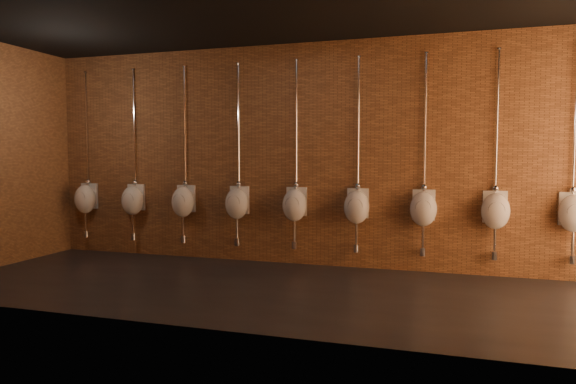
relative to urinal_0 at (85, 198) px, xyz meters
name	(u,v)px	position (x,y,z in m)	size (l,w,h in m)	color
ground	(281,290)	(3.83, -1.38, -0.89)	(8.50, 8.50, 0.00)	black
room_shell	(281,119)	(3.83, -1.38, 1.12)	(8.54, 3.04, 3.22)	black
urinal_0	(85,198)	(0.00, 0.00, 0.00)	(0.36, 0.31, 2.71)	white
urinal_1	(133,199)	(0.90, 0.00, 0.00)	(0.36, 0.31, 2.71)	white
urinal_2	(183,201)	(1.80, 0.00, 0.00)	(0.36, 0.31, 2.71)	white
urinal_3	(237,202)	(2.69, 0.00, 0.00)	(0.36, 0.31, 2.71)	white
urinal_4	(295,204)	(3.59, 0.00, 0.00)	(0.36, 0.31, 2.71)	white
urinal_5	(357,206)	(4.49, 0.00, 0.00)	(0.36, 0.31, 2.71)	white
urinal_6	(423,208)	(5.39, 0.00, 0.00)	(0.36, 0.31, 2.71)	white
urinal_7	(496,210)	(6.28, 0.00, 0.00)	(0.36, 0.31, 2.71)	white
urinal_8	(574,212)	(7.18, 0.00, 0.00)	(0.36, 0.31, 2.71)	white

